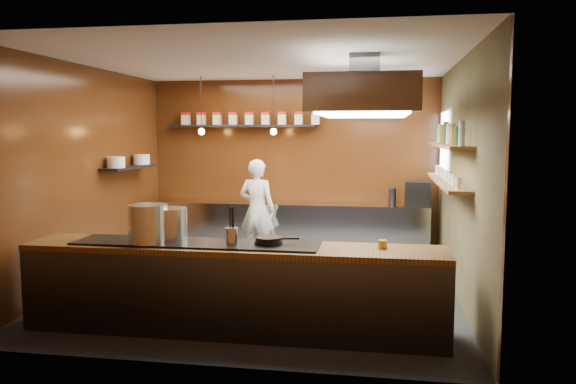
% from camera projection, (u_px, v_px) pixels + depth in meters
% --- Properties ---
extents(floor, '(5.00, 5.00, 0.00)m').
position_uv_depth(floor, '(265.00, 289.00, 7.49)').
color(floor, black).
rests_on(floor, ground).
extents(back_wall, '(5.00, 0.00, 5.00)m').
position_uv_depth(back_wall, '(294.00, 166.00, 9.78)').
color(back_wall, '#331B09').
rests_on(back_wall, ground).
extents(left_wall, '(0.00, 5.00, 5.00)m').
position_uv_depth(left_wall, '(87.00, 175.00, 7.74)').
color(left_wall, '#331B09').
rests_on(left_wall, ground).
extents(right_wall, '(0.00, 5.00, 5.00)m').
position_uv_depth(right_wall, '(462.00, 180.00, 6.92)').
color(right_wall, '#464027').
rests_on(right_wall, ground).
extents(ceiling, '(5.00, 5.00, 0.00)m').
position_uv_depth(ceiling, '(264.00, 61.00, 7.17)').
color(ceiling, silver).
rests_on(ceiling, back_wall).
extents(window_pane, '(0.00, 1.00, 1.00)m').
position_uv_depth(window_pane, '(444.00, 145.00, 8.56)').
color(window_pane, white).
rests_on(window_pane, right_wall).
extents(prep_counter, '(4.60, 0.65, 0.90)m').
position_uv_depth(prep_counter, '(290.00, 229.00, 9.57)').
color(prep_counter, silver).
rests_on(prep_counter, floor).
extents(pass_counter, '(4.40, 0.72, 0.94)m').
position_uv_depth(pass_counter, '(233.00, 288.00, 5.87)').
color(pass_counter, '#38383D').
rests_on(pass_counter, floor).
extents(tin_shelf, '(2.60, 0.26, 0.04)m').
position_uv_depth(tin_shelf, '(241.00, 126.00, 9.72)').
color(tin_shelf, black).
rests_on(tin_shelf, back_wall).
extents(plate_shelf, '(0.30, 1.40, 0.04)m').
position_uv_depth(plate_shelf, '(130.00, 167.00, 8.69)').
color(plate_shelf, black).
rests_on(plate_shelf, left_wall).
extents(bottle_shelf_upper, '(0.26, 2.80, 0.04)m').
position_uv_depth(bottle_shelf_upper, '(447.00, 145.00, 7.20)').
color(bottle_shelf_upper, olive).
rests_on(bottle_shelf_upper, right_wall).
extents(bottle_shelf_lower, '(0.26, 2.80, 0.04)m').
position_uv_depth(bottle_shelf_lower, '(446.00, 182.00, 7.25)').
color(bottle_shelf_lower, olive).
rests_on(bottle_shelf_lower, right_wall).
extents(extractor_hood, '(1.20, 2.00, 0.72)m').
position_uv_depth(extractor_hood, '(364.00, 97.00, 6.62)').
color(extractor_hood, '#38383D').
rests_on(extractor_hood, ceiling).
extents(pendant_left, '(0.10, 0.10, 0.95)m').
position_uv_depth(pendant_left, '(201.00, 129.00, 9.16)').
color(pendant_left, black).
rests_on(pendant_left, ceiling).
extents(pendant_right, '(0.10, 0.10, 0.95)m').
position_uv_depth(pendant_right, '(274.00, 128.00, 8.96)').
color(pendant_right, black).
rests_on(pendant_right, ceiling).
extents(storage_tins, '(2.43, 0.13, 0.22)m').
position_uv_depth(storage_tins, '(249.00, 118.00, 9.68)').
color(storage_tins, beige).
rests_on(storage_tins, tin_shelf).
extents(plate_stacks, '(0.26, 1.16, 0.16)m').
position_uv_depth(plate_stacks, '(129.00, 161.00, 8.68)').
color(plate_stacks, white).
rests_on(plate_stacks, plate_shelf).
extents(bottles, '(0.06, 2.66, 0.24)m').
position_uv_depth(bottles, '(447.00, 135.00, 7.19)').
color(bottles, silver).
rests_on(bottles, bottle_shelf_upper).
extents(wine_glasses, '(0.07, 2.37, 0.13)m').
position_uv_depth(wine_glasses, '(446.00, 175.00, 7.24)').
color(wine_glasses, silver).
rests_on(wine_glasses, bottle_shelf_lower).
extents(stockpot_large, '(0.50, 0.50, 0.40)m').
position_uv_depth(stockpot_large, '(148.00, 223.00, 5.86)').
color(stockpot_large, silver).
rests_on(stockpot_large, pass_counter).
extents(stockpot_small, '(0.44, 0.44, 0.34)m').
position_uv_depth(stockpot_small, '(170.00, 224.00, 6.00)').
color(stockpot_small, silver).
rests_on(stockpot_small, pass_counter).
extents(utensil_crock, '(0.15, 0.15, 0.17)m').
position_uv_depth(utensil_crock, '(232.00, 236.00, 5.76)').
color(utensil_crock, silver).
rests_on(utensil_crock, pass_counter).
extents(frying_pan, '(0.46, 0.29, 0.07)m').
position_uv_depth(frying_pan, '(269.00, 241.00, 5.78)').
color(frying_pan, black).
rests_on(frying_pan, pass_counter).
extents(butter_jar, '(0.10, 0.10, 0.09)m').
position_uv_depth(butter_jar, '(382.00, 244.00, 5.66)').
color(butter_jar, gold).
rests_on(butter_jar, pass_counter).
extents(espresso_machine, '(0.40, 0.38, 0.40)m').
position_uv_depth(espresso_machine, '(418.00, 194.00, 9.10)').
color(espresso_machine, black).
rests_on(espresso_machine, prep_counter).
extents(chef, '(0.67, 0.50, 1.66)m').
position_uv_depth(chef, '(257.00, 210.00, 9.15)').
color(chef, white).
rests_on(chef, floor).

